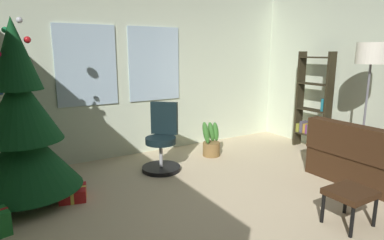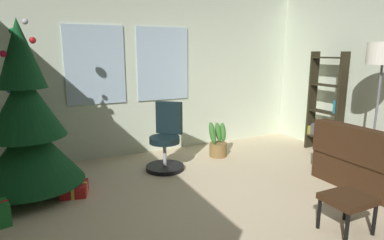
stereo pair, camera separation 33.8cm
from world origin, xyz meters
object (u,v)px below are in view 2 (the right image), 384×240
at_px(potted_plant, 218,144).
at_px(holiday_tree, 28,127).
at_px(office_chair, 166,144).
at_px(gift_box_red, 75,189).
at_px(footstool, 348,201).
at_px(floor_lamp, 382,62).
at_px(bookshelf, 325,110).

bearing_deg(potted_plant, holiday_tree, -173.78).
height_order(holiday_tree, potted_plant, holiday_tree).
bearing_deg(office_chair, gift_box_red, -165.28).
distance_m(footstool, holiday_tree, 3.53).
xyz_separation_m(holiday_tree, floor_lamp, (4.11, -1.45, 0.73)).
xyz_separation_m(footstool, potted_plant, (0.06, 2.52, -0.10)).
relative_size(bookshelf, potted_plant, 2.85).
bearing_deg(office_chair, footstool, -68.72).
bearing_deg(floor_lamp, holiday_tree, 160.59).
distance_m(bookshelf, potted_plant, 1.91).
bearing_deg(holiday_tree, potted_plant, 6.22).
height_order(office_chair, bookshelf, bookshelf).
relative_size(footstool, potted_plant, 0.73).
xyz_separation_m(holiday_tree, potted_plant, (2.75, 0.30, -0.63)).
xyz_separation_m(gift_box_red, bookshelf, (4.06, -0.07, 0.66)).
relative_size(gift_box_red, floor_lamp, 0.21).
relative_size(holiday_tree, bookshelf, 1.49).
distance_m(holiday_tree, office_chair, 1.84).
bearing_deg(footstool, office_chair, 111.28).
bearing_deg(holiday_tree, footstool, -39.57).
xyz_separation_m(office_chair, floor_lamp, (2.34, -1.59, 1.19)).
distance_m(holiday_tree, bookshelf, 4.51).
distance_m(footstool, office_chair, 2.54).
bearing_deg(footstool, holiday_tree, 140.43).
bearing_deg(potted_plant, office_chair, -170.59).
relative_size(office_chair, bookshelf, 0.58).
bearing_deg(bookshelf, gift_box_red, 178.98).
distance_m(footstool, gift_box_red, 3.03).
relative_size(holiday_tree, floor_lamp, 1.40).
height_order(gift_box_red, potted_plant, potted_plant).
bearing_deg(gift_box_red, potted_plant, 12.50).
bearing_deg(gift_box_red, bookshelf, -1.02).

